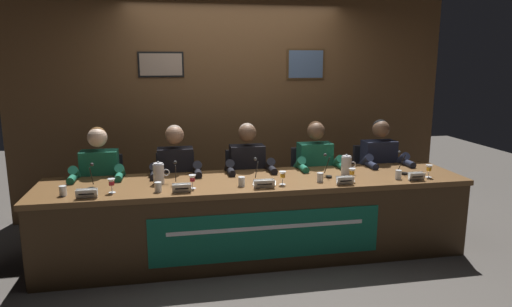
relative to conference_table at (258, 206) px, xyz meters
name	(u,v)px	position (x,y,z in m)	size (l,w,h in m)	color
ground_plane	(256,253)	(0.00, 0.12, -0.53)	(12.00, 12.00, 0.00)	#4C4742
wall_back_panelled	(235,107)	(0.00, 1.48, 0.77)	(5.22, 0.14, 2.60)	brown
conference_table	(258,206)	(0.00, 0.00, 0.00)	(4.02, 0.87, 0.75)	brown
chair_far_left	(104,201)	(-1.49, 0.74, -0.09)	(0.44, 0.45, 0.90)	black
panelist_far_left	(99,180)	(-1.49, 0.54, 0.18)	(0.51, 0.48, 1.23)	black
nameplate_far_left	(87,194)	(-1.48, -0.21, 0.27)	(0.17, 0.06, 0.08)	white
juice_glass_far_left	(112,183)	(-1.29, -0.09, 0.31)	(0.06, 0.06, 0.12)	white
water_cup_far_left	(63,191)	(-1.69, -0.10, 0.26)	(0.06, 0.06, 0.08)	silver
microphone_far_left	(91,181)	(-1.48, 0.07, 0.30)	(0.06, 0.17, 0.22)	black
chair_left	(177,197)	(-0.74, 0.74, -0.09)	(0.44, 0.45, 0.90)	black
panelist_left	(176,176)	(-0.74, 0.54, 0.18)	(0.51, 0.48, 1.23)	black
nameplate_left	(182,188)	(-0.71, -0.20, 0.27)	(0.16, 0.06, 0.08)	white
juice_glass_left	(192,179)	(-0.61, -0.09, 0.31)	(0.06, 0.06, 0.12)	white
water_cup_left	(158,187)	(-0.91, -0.13, 0.26)	(0.06, 0.06, 0.08)	silver
microphone_left	(176,178)	(-0.75, 0.02, 0.30)	(0.06, 0.17, 0.22)	black
chair_center	(245,193)	(0.00, 0.74, -0.09)	(0.44, 0.45, 0.90)	black
panelist_center	(248,173)	(0.00, 0.54, 0.18)	(0.51, 0.48, 1.23)	black
nameplate_center	(264,184)	(0.01, -0.20, 0.27)	(0.19, 0.06, 0.08)	white
juice_glass_center	(283,175)	(0.20, -0.11, 0.31)	(0.06, 0.06, 0.12)	white
water_cup_center	(242,182)	(-0.17, -0.09, 0.26)	(0.06, 0.06, 0.08)	silver
microphone_center	(257,174)	(-0.01, 0.02, 0.30)	(0.06, 0.17, 0.22)	black
chair_right	(311,189)	(0.74, 0.74, -0.09)	(0.44, 0.45, 0.90)	black
panelist_right	(317,170)	(0.74, 0.54, 0.18)	(0.51, 0.48, 1.23)	black
nameplate_right	(345,180)	(0.76, -0.22, 0.27)	(0.16, 0.06, 0.08)	white
juice_glass_right	(352,172)	(0.86, -0.12, 0.31)	(0.06, 0.06, 0.12)	white
water_cup_right	(320,178)	(0.57, -0.08, 0.26)	(0.06, 0.06, 0.08)	silver
microphone_right	(328,169)	(0.70, 0.08, 0.30)	(0.06, 0.17, 0.22)	black
chair_far_right	(372,186)	(1.49, 0.74, -0.09)	(0.44, 0.45, 0.90)	black
panelist_far_right	(381,167)	(1.49, 0.54, 0.18)	(0.51, 0.48, 1.23)	black
nameplate_far_right	(417,176)	(1.48, -0.21, 0.27)	(0.15, 0.06, 0.08)	white
juice_glass_far_right	(429,169)	(1.65, -0.12, 0.31)	(0.06, 0.06, 0.12)	white
water_cup_far_right	(398,175)	(1.34, -0.12, 0.26)	(0.06, 0.06, 0.08)	silver
microphone_far_right	(403,166)	(1.48, 0.06, 0.30)	(0.06, 0.17, 0.22)	black
water_pitcher_left_side	(159,173)	(-0.90, 0.14, 0.32)	(0.15, 0.10, 0.21)	silver
water_pitcher_right_side	(346,165)	(0.91, 0.12, 0.32)	(0.15, 0.10, 0.21)	silver
document_stack_center	(264,183)	(0.04, -0.06, 0.23)	(0.24, 0.20, 0.01)	white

